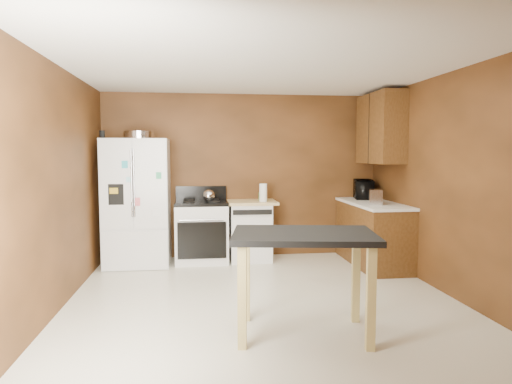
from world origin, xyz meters
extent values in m
plane|color=beige|center=(0.00, 0.00, 0.00)|extent=(4.50, 4.50, 0.00)
plane|color=white|center=(0.00, 0.00, 2.50)|extent=(4.50, 4.50, 0.00)
plane|color=brown|center=(0.00, 2.25, 1.25)|extent=(4.20, 0.00, 4.20)
plane|color=brown|center=(0.00, -2.25, 1.25)|extent=(4.20, 0.00, 4.20)
plane|color=brown|center=(-2.10, 0.00, 1.25)|extent=(0.00, 4.50, 4.50)
plane|color=brown|center=(2.10, 0.00, 1.25)|extent=(0.00, 4.50, 4.50)
cylinder|color=silver|center=(-1.51, 1.86, 1.85)|extent=(0.43, 0.43, 0.11)
cylinder|color=black|center=(-1.98, 1.74, 1.85)|extent=(0.07, 0.07, 0.11)
sphere|color=silver|center=(-0.53, 1.81, 0.99)|extent=(0.18, 0.18, 0.18)
cylinder|color=white|center=(0.26, 1.83, 1.02)|extent=(0.12, 0.12, 0.26)
cylinder|color=green|center=(0.27, 2.03, 0.95)|extent=(0.13, 0.13, 0.12)
cube|color=silver|center=(1.73, 1.20, 1.00)|extent=(0.26, 0.32, 0.21)
imported|color=black|center=(1.84, 1.97, 1.03)|extent=(0.43, 0.54, 0.27)
cube|color=white|center=(-1.55, 1.88, 0.90)|extent=(0.90, 0.75, 1.80)
cube|color=white|center=(-1.78, 1.49, 1.18)|extent=(0.43, 0.02, 1.20)
cube|color=white|center=(-1.32, 1.49, 1.18)|extent=(0.43, 0.02, 1.20)
cube|color=white|center=(-1.55, 1.49, 0.28)|extent=(0.88, 0.02, 0.54)
cube|color=black|center=(-1.78, 1.48, 1.05)|extent=(0.20, 0.01, 0.28)
cylinder|color=silver|center=(-1.56, 1.46, 1.20)|extent=(0.02, 0.02, 0.90)
cylinder|color=silver|center=(-1.54, 1.46, 1.20)|extent=(0.02, 0.02, 0.90)
cube|color=#31BDD4|center=(-1.65, 1.46, 1.45)|extent=(0.08, 0.00, 0.10)
cube|color=#42BA80|center=(-1.21, 1.46, 1.30)|extent=(0.07, 0.00, 0.09)
cube|color=gold|center=(-1.80, 1.46, 1.10)|extent=(0.11, 0.00, 0.08)
cube|color=#EF6A73|center=(-1.50, 1.46, 0.95)|extent=(0.08, 0.00, 0.11)
cube|color=white|center=(-1.25, 1.46, 0.80)|extent=(0.09, 0.00, 0.10)
cube|color=#A7EDFA|center=(-1.60, 1.46, 1.25)|extent=(0.07, 0.00, 0.07)
cube|color=white|center=(-0.64, 1.93, 0.42)|extent=(0.76, 0.65, 0.85)
cube|color=black|center=(-0.64, 1.93, 0.88)|extent=(0.76, 0.65, 0.05)
cube|color=black|center=(-0.64, 2.21, 1.00)|extent=(0.76, 0.06, 0.20)
cube|color=black|center=(-0.64, 1.59, 0.38)|extent=(0.68, 0.02, 0.52)
cylinder|color=silver|center=(-0.64, 1.58, 0.67)|extent=(0.62, 0.02, 0.02)
cylinder|color=black|center=(-0.82, 2.08, 0.91)|extent=(0.17, 0.17, 0.02)
cylinder|color=black|center=(-0.46, 2.08, 0.91)|extent=(0.17, 0.17, 0.02)
cylinder|color=black|center=(-0.82, 1.77, 0.91)|extent=(0.17, 0.17, 0.02)
cylinder|color=black|center=(-0.46, 1.77, 0.91)|extent=(0.17, 0.17, 0.02)
cube|color=white|center=(0.08, 1.95, 0.42)|extent=(0.60, 0.60, 0.85)
cube|color=black|center=(0.08, 1.64, 0.76)|extent=(0.56, 0.02, 0.07)
cube|color=tan|center=(0.08, 1.95, 0.87)|extent=(0.78, 0.62, 0.04)
cube|color=brown|center=(1.80, 1.45, 0.43)|extent=(0.60, 1.55, 0.86)
cube|color=white|center=(1.80, 1.45, 0.88)|extent=(0.63, 1.58, 0.04)
cube|color=brown|center=(1.93, 1.55, 1.95)|extent=(0.35, 1.05, 1.00)
cube|color=black|center=(1.75, 1.55, 1.95)|extent=(0.01, 0.01, 1.00)
cube|color=black|center=(0.22, -0.93, 0.89)|extent=(1.34, 1.00, 0.05)
cube|color=tan|center=(-0.24, -0.53, 0.44)|extent=(0.08, 0.08, 0.88)
cube|color=tan|center=(0.78, -0.69, 0.44)|extent=(0.08, 0.08, 0.88)
cube|color=tan|center=(-0.34, -1.16, 0.44)|extent=(0.08, 0.08, 0.88)
cube|color=tan|center=(0.68, -1.32, 0.44)|extent=(0.08, 0.08, 0.88)
camera|label=1|loc=(-0.69, -4.76, 1.60)|focal=32.00mm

